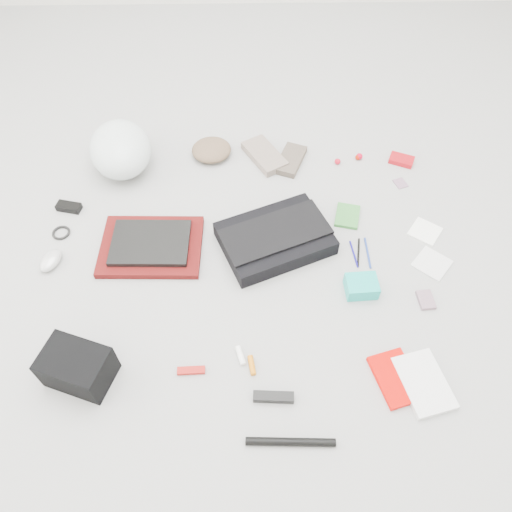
{
  "coord_description": "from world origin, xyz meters",
  "views": [
    {
      "loc": [
        -0.02,
        -1.11,
        1.54
      ],
      "look_at": [
        0.0,
        0.0,
        0.05
      ],
      "focal_mm": 35.0,
      "sensor_mm": 36.0,
      "label": 1
    }
  ],
  "objects_px": {
    "camera_bag": "(77,367)",
    "messenger_bag": "(275,238)",
    "laptop": "(150,243)",
    "bike_helmet": "(121,149)",
    "accordion_wallet": "(361,286)",
    "book_red": "(396,378)"
  },
  "relations": [
    {
      "from": "camera_bag",
      "to": "messenger_bag",
      "type": "bearing_deg",
      "value": 59.27
    },
    {
      "from": "messenger_bag",
      "to": "bike_helmet",
      "type": "relative_size",
      "value": 1.23
    },
    {
      "from": "accordion_wallet",
      "to": "messenger_bag",
      "type": "bearing_deg",
      "value": 140.15
    },
    {
      "from": "camera_bag",
      "to": "accordion_wallet",
      "type": "xyz_separation_m",
      "value": [
        0.96,
        0.31,
        -0.04
      ]
    },
    {
      "from": "messenger_bag",
      "to": "bike_helmet",
      "type": "height_order",
      "value": "bike_helmet"
    },
    {
      "from": "bike_helmet",
      "to": "camera_bag",
      "type": "height_order",
      "value": "bike_helmet"
    },
    {
      "from": "accordion_wallet",
      "to": "camera_bag",
      "type": "bearing_deg",
      "value": -165.39
    },
    {
      "from": "camera_bag",
      "to": "accordion_wallet",
      "type": "height_order",
      "value": "camera_bag"
    },
    {
      "from": "bike_helmet",
      "to": "book_red",
      "type": "relative_size",
      "value": 1.78
    },
    {
      "from": "laptop",
      "to": "book_red",
      "type": "distance_m",
      "value": 1.02
    },
    {
      "from": "accordion_wallet",
      "to": "laptop",
      "type": "bearing_deg",
      "value": 161.54
    },
    {
      "from": "book_red",
      "to": "bike_helmet",
      "type": "bearing_deg",
      "value": 118.82
    },
    {
      "from": "laptop",
      "to": "bike_helmet",
      "type": "relative_size",
      "value": 0.91
    },
    {
      "from": "accordion_wallet",
      "to": "book_red",
      "type": "bearing_deg",
      "value": -82.98
    },
    {
      "from": "bike_helmet",
      "to": "book_red",
      "type": "distance_m",
      "value": 1.45
    },
    {
      "from": "messenger_bag",
      "to": "bike_helmet",
      "type": "bearing_deg",
      "value": 122.52
    },
    {
      "from": "bike_helmet",
      "to": "accordion_wallet",
      "type": "bearing_deg",
      "value": -47.75
    },
    {
      "from": "laptop",
      "to": "camera_bag",
      "type": "bearing_deg",
      "value": -106.45
    },
    {
      "from": "messenger_bag",
      "to": "camera_bag",
      "type": "relative_size",
      "value": 1.97
    },
    {
      "from": "messenger_bag",
      "to": "laptop",
      "type": "bearing_deg",
      "value": 159.13
    },
    {
      "from": "laptop",
      "to": "messenger_bag",
      "type": "bearing_deg",
      "value": 3.23
    },
    {
      "from": "laptop",
      "to": "camera_bag",
      "type": "relative_size",
      "value": 1.44
    }
  ]
}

